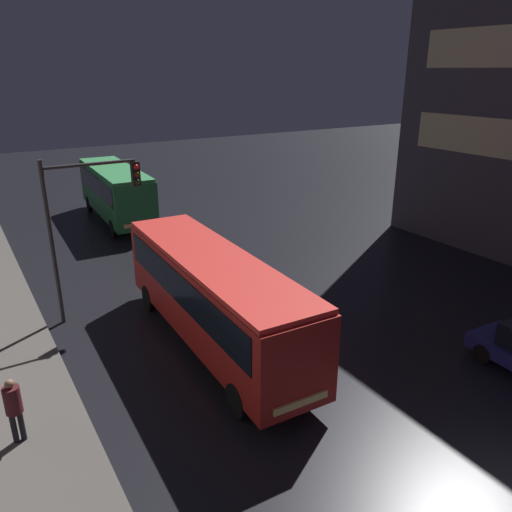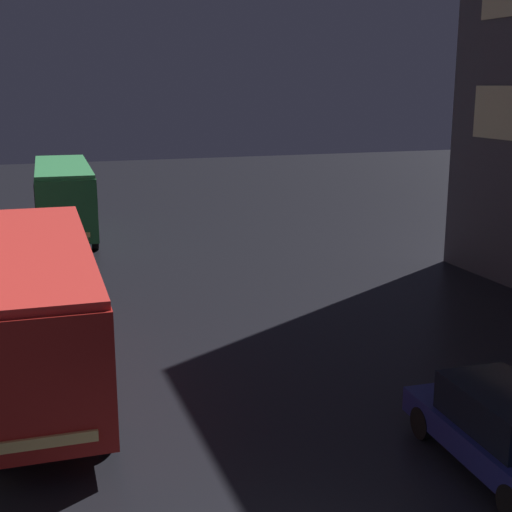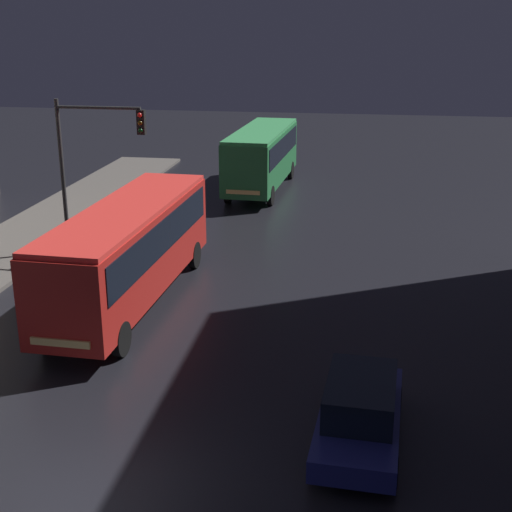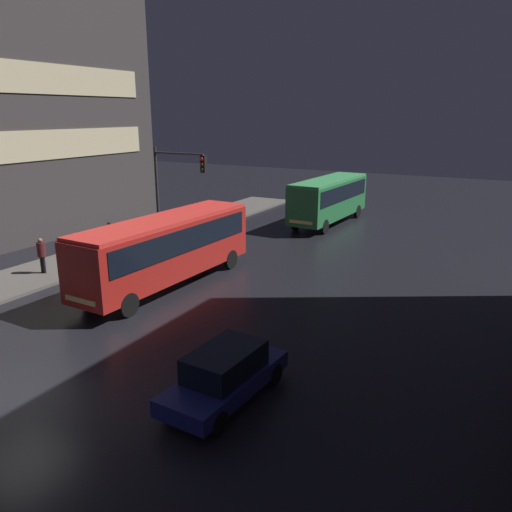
{
  "view_description": "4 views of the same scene",
  "coord_description": "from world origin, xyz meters",
  "px_view_note": "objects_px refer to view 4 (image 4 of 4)",
  "views": [
    {
      "loc": [
        -8.98,
        -3.7,
        8.95
      ],
      "look_at": [
        1.01,
        12.49,
        1.82
      ],
      "focal_mm": 35.0,
      "sensor_mm": 36.0,
      "label": 1
    },
    {
      "loc": [
        -2.67,
        -6.76,
        6.8
      ],
      "look_at": [
        3.48,
        11.09,
        2.28
      ],
      "focal_mm": 50.0,
      "sensor_mm": 36.0,
      "label": 2
    },
    {
      "loc": [
        5.27,
        -11.05,
        8.97
      ],
      "look_at": [
        1.95,
        9.65,
        1.94
      ],
      "focal_mm": 50.0,
      "sensor_mm": 36.0,
      "label": 3
    },
    {
      "loc": [
        12.18,
        -7.89,
        7.93
      ],
      "look_at": [
        1.33,
        12.1,
        1.39
      ],
      "focal_mm": 35.0,
      "sensor_mm": 36.0,
      "label": 4
    }
  ],
  "objects_px": {
    "bus_near": "(167,244)",
    "pedestrian_mid": "(109,234)",
    "bus_far": "(329,196)",
    "car_taxi": "(225,374)",
    "traffic_light_main": "(174,183)",
    "pedestrian_near": "(41,252)"
  },
  "relations": [
    {
      "from": "car_taxi",
      "to": "pedestrian_mid",
      "type": "height_order",
      "value": "pedestrian_mid"
    },
    {
      "from": "pedestrian_mid",
      "to": "traffic_light_main",
      "type": "xyz_separation_m",
      "value": [
        3.79,
        1.39,
        3.05
      ]
    },
    {
      "from": "pedestrian_near",
      "to": "traffic_light_main",
      "type": "bearing_deg",
      "value": 73.8
    },
    {
      "from": "car_taxi",
      "to": "traffic_light_main",
      "type": "relative_size",
      "value": 0.72
    },
    {
      "from": "bus_far",
      "to": "bus_near",
      "type": "bearing_deg",
      "value": 86.5
    },
    {
      "from": "bus_near",
      "to": "pedestrian_near",
      "type": "relative_size",
      "value": 5.79
    },
    {
      "from": "car_taxi",
      "to": "pedestrian_mid",
      "type": "bearing_deg",
      "value": -32.2
    },
    {
      "from": "pedestrian_near",
      "to": "pedestrian_mid",
      "type": "height_order",
      "value": "pedestrian_near"
    },
    {
      "from": "pedestrian_mid",
      "to": "bus_near",
      "type": "bearing_deg",
      "value": 73.33
    },
    {
      "from": "pedestrian_mid",
      "to": "traffic_light_main",
      "type": "distance_m",
      "value": 5.06
    },
    {
      "from": "bus_far",
      "to": "car_taxi",
      "type": "height_order",
      "value": "bus_far"
    },
    {
      "from": "pedestrian_near",
      "to": "pedestrian_mid",
      "type": "xyz_separation_m",
      "value": [
        -0.23,
        4.9,
        -0.13
      ]
    },
    {
      "from": "bus_near",
      "to": "pedestrian_mid",
      "type": "height_order",
      "value": "bus_near"
    },
    {
      "from": "bus_far",
      "to": "traffic_light_main",
      "type": "distance_m",
      "value": 13.3
    },
    {
      "from": "bus_near",
      "to": "car_taxi",
      "type": "bearing_deg",
      "value": 139.0
    },
    {
      "from": "bus_near",
      "to": "car_taxi",
      "type": "distance_m",
      "value": 10.44
    },
    {
      "from": "car_taxi",
      "to": "pedestrian_mid",
      "type": "distance_m",
      "value": 17.52
    },
    {
      "from": "car_taxi",
      "to": "pedestrian_mid",
      "type": "relative_size",
      "value": 2.65
    },
    {
      "from": "pedestrian_mid",
      "to": "pedestrian_near",
      "type": "bearing_deg",
      "value": 10.7
    },
    {
      "from": "bus_near",
      "to": "pedestrian_near",
      "type": "distance_m",
      "value": 6.76
    },
    {
      "from": "pedestrian_mid",
      "to": "traffic_light_main",
      "type": "bearing_deg",
      "value": 118.17
    },
    {
      "from": "bus_far",
      "to": "pedestrian_near",
      "type": "xyz_separation_m",
      "value": [
        -8.25,
        -18.56,
        -0.8
      ]
    }
  ]
}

